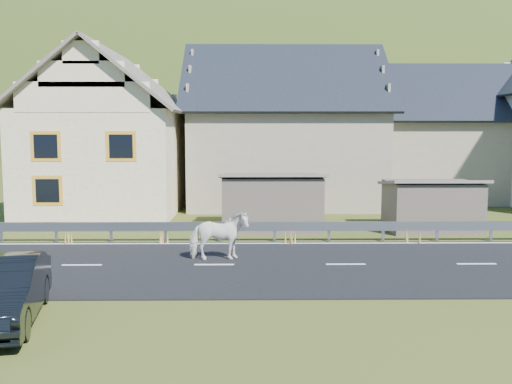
{
  "coord_description": "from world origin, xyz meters",
  "views": [
    {
      "loc": [
        -2.94,
        -16.93,
        4.14
      ],
      "look_at": [
        -2.7,
        2.62,
        1.97
      ],
      "focal_mm": 40.0,
      "sensor_mm": 36.0,
      "label": 1
    }
  ],
  "objects": [
    {
      "name": "lane_markings",
      "position": [
        0.0,
        0.0,
        0.04
      ],
      "size": [
        60.0,
        6.6,
        0.01
      ],
      "primitive_type": "cube",
      "color": "silver",
      "rests_on": "road"
    },
    {
      "name": "house_stone_a",
      "position": [
        -1.0,
        15.0,
        4.63
      ],
      "size": [
        10.8,
        9.8,
        8.9
      ],
      "color": "gray",
      "rests_on": "ground"
    },
    {
      "name": "road",
      "position": [
        0.0,
        0.0,
        0.02
      ],
      "size": [
        60.0,
        7.0,
        0.04
      ],
      "primitive_type": "cube",
      "color": "black",
      "rests_on": "ground"
    },
    {
      "name": "mountain",
      "position": [
        5.0,
        180.0,
        -20.0
      ],
      "size": [
        440.0,
        280.0,
        260.0
      ],
      "primitive_type": "ellipsoid",
      "color": "#283F0F",
      "rests_on": "ground"
    },
    {
      "name": "car",
      "position": [
        -8.21,
        -5.05,
        0.7
      ],
      "size": [
        2.29,
        4.43,
        1.39
      ],
      "primitive_type": "imported",
      "rotation": [
        0.0,
        0.0,
        0.2
      ],
      "color": "black",
      "rests_on": "ground"
    },
    {
      "name": "shed_left",
      "position": [
        -2.0,
        6.5,
        1.1
      ],
      "size": [
        4.3,
        3.3,
        2.4
      ],
      "primitive_type": "cube",
      "color": "#6F6053",
      "rests_on": "ground"
    },
    {
      "name": "conifer_patch",
      "position": [
        -55.0,
        110.0,
        6.0
      ],
      "size": [
        76.0,
        50.0,
        28.0
      ],
      "primitive_type": "ellipsoid",
      "color": "black",
      "rests_on": "ground"
    },
    {
      "name": "ground",
      "position": [
        0.0,
        0.0,
        0.0
      ],
      "size": [
        160.0,
        160.0,
        0.0
      ],
      "primitive_type": "plane",
      "color": "#2E3D13",
      "rests_on": "ground"
    },
    {
      "name": "horse",
      "position": [
        -3.89,
        0.64,
        0.81
      ],
      "size": [
        1.01,
        1.9,
        1.54
      ],
      "primitive_type": "imported",
      "rotation": [
        0.0,
        0.0,
        1.67
      ],
      "color": "white",
      "rests_on": "road"
    },
    {
      "name": "shed_right",
      "position": [
        4.5,
        6.0,
        1.0
      ],
      "size": [
        3.8,
        2.9,
        2.2
      ],
      "primitive_type": "cube",
      "color": "#6F6053",
      "rests_on": "ground"
    },
    {
      "name": "guardrail",
      "position": [
        -0.0,
        3.68,
        0.56
      ],
      "size": [
        28.1,
        0.09,
        0.75
      ],
      "color": "#93969B",
      "rests_on": "ground"
    },
    {
      "name": "house_cream",
      "position": [
        -10.0,
        12.0,
        4.36
      ],
      "size": [
        7.8,
        9.8,
        8.3
      ],
      "color": "#F9E5B7",
      "rests_on": "ground"
    },
    {
      "name": "house_stone_b",
      "position": [
        9.0,
        17.0,
        4.24
      ],
      "size": [
        9.8,
        8.8,
        8.1
      ],
      "color": "gray",
      "rests_on": "ground"
    }
  ]
}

